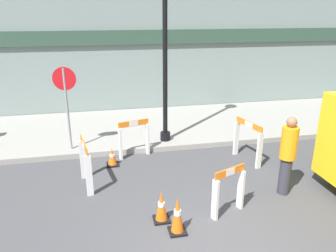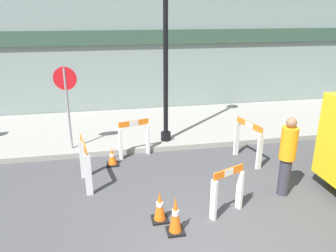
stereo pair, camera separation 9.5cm
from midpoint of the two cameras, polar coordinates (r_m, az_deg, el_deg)
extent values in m
cube|color=gray|center=(10.87, -2.30, -0.02)|extent=(18.00, 3.86, 0.15)
cube|color=gray|center=(12.27, -4.08, 15.00)|extent=(18.00, 0.12, 5.50)
cube|color=#2D4738|center=(12.16, -4.01, 15.20)|extent=(16.20, 0.10, 0.50)
cylinder|color=black|center=(9.47, -0.76, -1.77)|extent=(0.29, 0.29, 0.24)
cylinder|color=black|center=(8.85, -0.85, 15.05)|extent=(0.13, 0.13, 5.73)
cylinder|color=gray|center=(8.96, -17.39, 2.67)|extent=(0.06, 0.06, 2.19)
cylinder|color=red|center=(8.77, -17.94, 7.84)|extent=(0.59, 0.12, 0.60)
cube|color=white|center=(7.80, -14.92, -5.73)|extent=(0.14, 0.08, 0.92)
cube|color=white|center=(7.07, -13.97, -8.39)|extent=(0.14, 0.08, 0.92)
cube|color=orange|center=(7.22, -14.82, -3.17)|extent=(0.18, 0.87, 0.15)
cube|color=white|center=(7.22, -14.82, -3.17)|extent=(0.08, 0.26, 0.14)
cube|color=white|center=(6.22, 7.78, -12.66)|extent=(0.11, 0.14, 0.81)
cube|color=white|center=(6.63, 12.16, -10.75)|extent=(0.11, 0.14, 0.81)
cube|color=orange|center=(6.19, 10.31, -7.85)|extent=(0.68, 0.30, 0.15)
cube|color=white|center=(6.19, 10.31, -7.85)|extent=(0.21, 0.11, 0.14)
cube|color=white|center=(8.29, 15.32, -4.20)|extent=(0.14, 0.09, 0.93)
cube|color=white|center=(8.95, 11.51, -2.10)|extent=(0.14, 0.09, 0.93)
cube|color=orange|center=(8.43, 13.62, 0.28)|extent=(0.26, 0.97, 0.15)
cube|color=white|center=(8.43, 13.62, 0.28)|extent=(0.10, 0.29, 0.13)
cube|color=white|center=(8.83, -3.90, -2.27)|extent=(0.09, 0.14, 0.86)
cube|color=white|center=(8.59, -8.62, -3.11)|extent=(0.09, 0.14, 0.86)
cube|color=orange|center=(8.52, -6.35, 0.47)|extent=(0.80, 0.24, 0.15)
cube|color=white|center=(8.52, -6.35, 0.47)|extent=(0.25, 0.09, 0.14)
cube|color=black|center=(8.46, -9.93, -6.60)|extent=(0.30, 0.30, 0.04)
cone|color=orange|center=(8.36, -10.03, -5.18)|extent=(0.23, 0.22, 0.42)
cylinder|color=white|center=(8.35, -10.03, -5.04)|extent=(0.13, 0.13, 0.06)
cube|color=black|center=(6.35, -1.59, -15.95)|extent=(0.30, 0.30, 0.04)
cone|color=orange|center=(6.18, -1.61, -13.65)|extent=(0.22, 0.23, 0.57)
cylinder|color=white|center=(6.16, -1.62, -13.43)|extent=(0.13, 0.13, 0.08)
cube|color=black|center=(6.07, 1.15, -17.83)|extent=(0.30, 0.30, 0.04)
cone|color=orange|center=(5.86, 1.18, -15.07)|extent=(0.23, 0.23, 0.67)
cylinder|color=white|center=(5.84, 1.18, -14.80)|extent=(0.13, 0.13, 0.09)
cylinder|color=#33333D|center=(7.38, 19.31, -8.18)|extent=(0.33, 0.33, 0.82)
cylinder|color=orange|center=(7.08, 19.98, -2.78)|extent=(0.46, 0.46, 0.68)
sphere|color=#8E6647|center=(6.93, 20.40, 0.64)|extent=(0.29, 0.29, 0.21)
camera|label=1|loc=(0.05, -90.34, -0.12)|focal=35.00mm
camera|label=2|loc=(0.05, 89.66, 0.12)|focal=35.00mm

